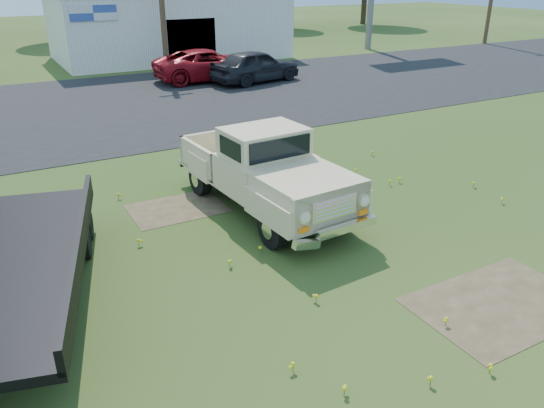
{
  "coord_description": "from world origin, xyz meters",
  "views": [
    {
      "loc": [
        -5.63,
        -7.77,
        5.24
      ],
      "look_at": [
        -0.77,
        1.0,
        0.82
      ],
      "focal_mm": 35.0,
      "sensor_mm": 36.0,
      "label": 1
    }
  ],
  "objects_px": {
    "flatbed_trailer": "(12,257)",
    "dark_sedan": "(256,66)",
    "red_pickup": "(209,65)",
    "vintage_pickup_truck": "(264,170)"
  },
  "relations": [
    {
      "from": "flatbed_trailer",
      "to": "red_pickup",
      "type": "relative_size",
      "value": 1.18
    },
    {
      "from": "flatbed_trailer",
      "to": "dark_sedan",
      "type": "height_order",
      "value": "flatbed_trailer"
    },
    {
      "from": "red_pickup",
      "to": "dark_sedan",
      "type": "distance_m",
      "value": 2.49
    },
    {
      "from": "vintage_pickup_truck",
      "to": "red_pickup",
      "type": "bearing_deg",
      "value": 67.79
    },
    {
      "from": "dark_sedan",
      "to": "flatbed_trailer",
      "type": "bearing_deg",
      "value": 129.3
    },
    {
      "from": "flatbed_trailer",
      "to": "red_pickup",
      "type": "bearing_deg",
      "value": 72.7
    },
    {
      "from": "flatbed_trailer",
      "to": "dark_sedan",
      "type": "relative_size",
      "value": 1.39
    },
    {
      "from": "vintage_pickup_truck",
      "to": "dark_sedan",
      "type": "bearing_deg",
      "value": 59.5
    },
    {
      "from": "red_pickup",
      "to": "vintage_pickup_truck",
      "type": "bearing_deg",
      "value": 162.92
    },
    {
      "from": "vintage_pickup_truck",
      "to": "flatbed_trailer",
      "type": "height_order",
      "value": "vintage_pickup_truck"
    }
  ]
}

